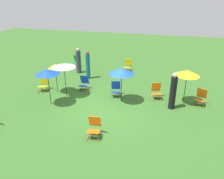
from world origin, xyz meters
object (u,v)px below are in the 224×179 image
at_px(deckchair_6, 156,91).
at_px(umbrella_0, 47,72).
at_px(deckchair_5, 84,83).
at_px(person_1, 79,61).
at_px(deckchair_4, 128,65).
at_px(deckchair_8, 76,62).
at_px(deckchair_1, 43,84).
at_px(deckchair_2, 116,89).
at_px(deckchair_3, 201,97).
at_px(umbrella_2, 122,71).
at_px(person_2, 173,92).
at_px(umbrella_1, 64,65).
at_px(deckchair_0, 94,127).
at_px(umbrella_3, 55,67).
at_px(person_0, 88,66).
at_px(umbrella_4, 187,73).

distance_m(deckchair_6, umbrella_0, 5.71).
relative_size(deckchair_5, person_1, 0.48).
height_order(deckchair_4, deckchair_8, same).
bearing_deg(deckchair_1, deckchair_2, -6.44).
relative_size(deckchair_3, deckchair_8, 1.04).
distance_m(deckchair_8, umbrella_2, 6.72).
distance_m(deckchair_1, person_1, 3.39).
bearing_deg(deckchair_5, person_2, -13.95).
bearing_deg(umbrella_1, deckchair_0, -48.87).
xyz_separation_m(deckchair_8, person_1, (0.75, -1.23, 0.45)).
relative_size(deckchair_8, umbrella_3, 0.50).
distance_m(deckchair_5, person_0, 1.81).
distance_m(deckchair_2, umbrella_4, 3.79).
bearing_deg(deckchair_5, deckchair_6, -2.49).
height_order(deckchair_3, person_1, person_1).
xyz_separation_m(person_0, person_2, (5.34, -2.73, 0.01)).
relative_size(deckchair_2, umbrella_0, 0.45).
distance_m(deckchair_1, deckchair_6, 6.40).
xyz_separation_m(deckchair_8, umbrella_2, (4.55, -4.77, 1.30)).
bearing_deg(umbrella_3, deckchair_5, 29.52).
xyz_separation_m(deckchair_0, deckchair_2, (-0.05, 3.76, 0.00)).
bearing_deg(deckchair_5, umbrella_1, -123.31).
xyz_separation_m(deckchair_2, deckchair_4, (-0.15, 4.23, 0.00)).
distance_m(deckchair_6, umbrella_1, 5.07).
distance_m(umbrella_0, umbrella_3, 1.48).
height_order(deckchair_1, person_1, person_1).
bearing_deg(umbrella_0, umbrella_3, 104.08).
bearing_deg(person_1, umbrella_2, -47.45).
bearing_deg(deckchair_3, person_2, -133.33).
relative_size(umbrella_0, umbrella_3, 1.14).
bearing_deg(deckchair_5, person_1, 115.81).
height_order(deckchair_8, umbrella_4, umbrella_4).
bearing_deg(umbrella_1, deckchair_2, 15.11).
relative_size(person_0, person_1, 1.04).
relative_size(deckchair_3, deckchair_5, 1.04).
bearing_deg(umbrella_4, deckchair_0, -133.09).
relative_size(deckchair_8, umbrella_0, 0.44).
bearing_deg(deckchair_2, umbrella_4, -12.33).
height_order(deckchair_6, umbrella_4, umbrella_4).
bearing_deg(deckchair_3, umbrella_2, -152.55).
height_order(deckchair_1, person_0, person_0).
height_order(deckchair_0, person_0, person_0).
xyz_separation_m(deckchair_6, person_2, (0.83, -1.01, 0.52)).
bearing_deg(deckchair_5, umbrella_2, -24.00).
bearing_deg(umbrella_3, person_2, -2.54).
bearing_deg(umbrella_0, deckchair_1, 130.41).
xyz_separation_m(deckchair_1, deckchair_2, (4.21, 0.34, 0.00)).
bearing_deg(person_2, umbrella_2, -38.98).
height_order(deckchair_4, umbrella_3, umbrella_3).
relative_size(person_0, person_2, 0.98).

